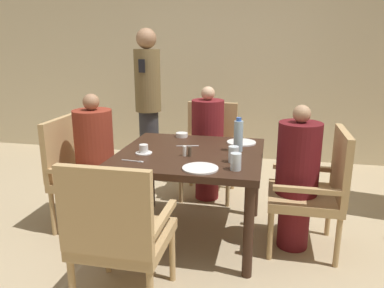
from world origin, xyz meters
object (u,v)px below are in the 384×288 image
(teacup_with_saucer, at_px, (144,150))
(bowl_small, at_px, (182,135))
(diner_in_left_chair, at_px, (95,161))
(chair_left_side, at_px, (80,169))
(standing_host, at_px, (148,101))
(plate_main_left, at_px, (241,142))
(diner_in_right_chair, at_px, (297,177))
(chair_right_side, at_px, (316,187))
(chair_near_corner, at_px, (118,231))
(plate_main_right, at_px, (200,168))
(diner_in_far_chair, at_px, (207,142))
(glass_tall_mid, at_px, (234,154))
(chair_far_side, at_px, (210,146))
(water_bottle, at_px, (238,136))
(glass_tall_near, at_px, (236,162))

(teacup_with_saucer, relative_size, bowl_small, 1.19)
(diner_in_left_chair, bearing_deg, chair_left_side, 180.00)
(standing_host, height_order, plate_main_left, standing_host)
(diner_in_right_chair, bearing_deg, teacup_with_saucer, -174.33)
(chair_right_side, bearing_deg, standing_host, 144.19)
(diner_in_left_chair, xyz_separation_m, chair_near_corner, (0.60, -0.95, -0.09))
(chair_right_side, height_order, plate_main_right, chair_right_side)
(bowl_small, bearing_deg, diner_in_far_chair, 62.38)
(diner_in_right_chair, distance_m, teacup_with_saucer, 1.19)
(plate_main_left, distance_m, plate_main_right, 0.78)
(diner_in_far_chair, relative_size, bowl_small, 10.58)
(plate_main_left, bearing_deg, teacup_with_saucer, -146.96)
(plate_main_right, xyz_separation_m, glass_tall_mid, (0.21, 0.20, 0.05))
(diner_in_far_chair, distance_m, chair_near_corner, 1.78)
(chair_right_side, xyz_separation_m, teacup_with_saucer, (-1.32, -0.12, 0.24))
(chair_left_side, relative_size, chair_far_side, 1.00)
(standing_host, bearing_deg, bowl_small, -53.77)
(chair_right_side, bearing_deg, glass_tall_mid, -162.61)
(chair_near_corner, relative_size, teacup_with_saucer, 7.35)
(diner_in_far_chair, distance_m, water_bottle, 0.84)
(teacup_with_saucer, height_order, water_bottle, water_bottle)
(chair_left_side, height_order, teacup_with_saucer, chair_left_side)
(diner_in_right_chair, height_order, standing_host, standing_host)
(diner_in_left_chair, distance_m, diner_in_far_chair, 1.15)
(chair_left_side, distance_m, standing_host, 1.34)
(chair_left_side, bearing_deg, plate_main_left, 14.68)
(chair_far_side, height_order, water_bottle, water_bottle)
(water_bottle, bearing_deg, standing_host, 134.28)
(chair_near_corner, bearing_deg, chair_far_side, 83.30)
(plate_main_left, height_order, teacup_with_saucer, teacup_with_saucer)
(chair_near_corner, bearing_deg, chair_right_side, 38.56)
(chair_left_side, xyz_separation_m, teacup_with_saucer, (0.62, -0.12, 0.24))
(standing_host, height_order, glass_tall_near, standing_host)
(water_bottle, distance_m, glass_tall_near, 0.46)
(plate_main_left, relative_size, glass_tall_near, 2.11)
(chair_left_side, height_order, glass_tall_mid, chair_left_side)
(chair_left_side, bearing_deg, plate_main_right, -19.31)
(bowl_small, distance_m, glass_tall_mid, 0.85)
(plate_main_right, distance_m, water_bottle, 0.55)
(chair_right_side, relative_size, diner_in_right_chair, 0.84)
(chair_right_side, relative_size, glass_tall_near, 8.08)
(bowl_small, bearing_deg, teacup_with_saucer, -106.17)
(diner_in_far_chair, bearing_deg, chair_far_side, 90.00)
(diner_in_right_chair, xyz_separation_m, teacup_with_saucer, (-1.17, -0.12, 0.18))
(plate_main_left, xyz_separation_m, plate_main_right, (-0.22, -0.75, 0.00))
(chair_far_side, bearing_deg, glass_tall_mid, -72.66)
(chair_right_side, xyz_separation_m, standing_host, (-1.74, 1.25, 0.41))
(diner_in_left_chair, xyz_separation_m, diner_in_right_chair, (1.65, 0.00, -0.02))
(chair_left_side, distance_m, glass_tall_mid, 1.37)
(standing_host, relative_size, glass_tall_mid, 14.58)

